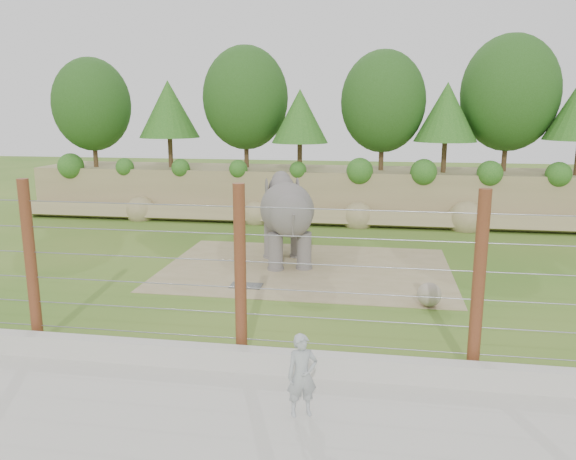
# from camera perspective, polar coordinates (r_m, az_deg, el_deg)

# --- Properties ---
(ground) EXTENTS (90.00, 90.00, 0.00)m
(ground) POSITION_cam_1_polar(r_m,az_deg,el_deg) (17.12, -1.08, -6.65)
(ground) COLOR #33671A
(ground) RESTS_ON ground
(back_embankment) EXTENTS (30.00, 5.52, 8.77)m
(back_embankment) POSITION_cam_1_polar(r_m,az_deg,el_deg) (28.75, 4.63, 9.06)
(back_embankment) COLOR #8F7F56
(back_embankment) RESTS_ON ground
(dirt_patch) EXTENTS (10.00, 7.00, 0.02)m
(dirt_patch) POSITION_cam_1_polar(r_m,az_deg,el_deg) (19.87, 1.89, -3.93)
(dirt_patch) COLOR #8F7F54
(dirt_patch) RESTS_ON ground
(drain_grate) EXTENTS (1.00, 0.60, 0.03)m
(drain_grate) POSITION_cam_1_polar(r_m,az_deg,el_deg) (17.96, -4.27, -5.65)
(drain_grate) COLOR #262628
(drain_grate) RESTS_ON dirt_patch
(elephant) EXTENTS (2.67, 4.15, 3.11)m
(elephant) POSITION_cam_1_polar(r_m,az_deg,el_deg) (20.20, -0.11, 0.85)
(elephant) COLOR #57514E
(elephant) RESTS_ON ground
(stone_ball) EXTENTS (0.69, 0.69, 0.69)m
(stone_ball) POSITION_cam_1_polar(r_m,az_deg,el_deg) (16.54, 14.15, -6.38)
(stone_ball) COLOR gray
(stone_ball) RESTS_ON dirt_patch
(retaining_wall) EXTENTS (26.00, 0.35, 0.50)m
(retaining_wall) POSITION_cam_1_polar(r_m,az_deg,el_deg) (12.49, -5.29, -12.88)
(retaining_wall) COLOR beige
(retaining_wall) RESTS_ON ground
(walkway) EXTENTS (26.00, 4.00, 0.01)m
(walkway) POSITION_cam_1_polar(r_m,az_deg,el_deg) (10.91, -8.01, -18.40)
(walkway) COLOR beige
(walkway) RESTS_ON ground
(barrier_fence) EXTENTS (20.26, 0.26, 4.00)m
(barrier_fence) POSITION_cam_1_polar(r_m,az_deg,el_deg) (12.32, -4.87, -4.52)
(barrier_fence) COLOR #5E2518
(barrier_fence) RESTS_ON ground
(zookeeper) EXTENTS (0.67, 0.56, 1.56)m
(zookeeper) POSITION_cam_1_polar(r_m,az_deg,el_deg) (10.55, 1.43, -14.53)
(zookeeper) COLOR #B9BFC3
(zookeeper) RESTS_ON walkway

